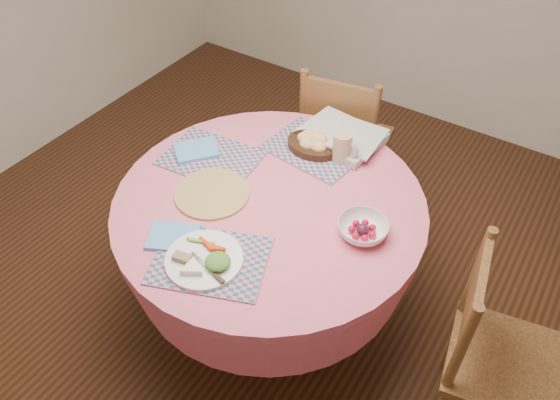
{
  "coord_description": "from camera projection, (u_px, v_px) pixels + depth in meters",
  "views": [
    {
      "loc": [
        0.88,
        -1.28,
        2.23
      ],
      "look_at": [
        0.05,
        0.0,
        0.78
      ],
      "focal_mm": 35.0,
      "sensor_mm": 36.0,
      "label": 1
    }
  ],
  "objects": [
    {
      "name": "dinner_plate",
      "position": [
        204.0,
        260.0,
        1.9
      ],
      "size": [
        0.28,
        0.28,
        0.05
      ],
      "rotation": [
        0.0,
        0.0,
        0.2
      ],
      "color": "white",
      "rests_on": "placemat_front"
    },
    {
      "name": "latte_mug",
      "position": [
        343.0,
        147.0,
        2.28
      ],
      "size": [
        0.12,
        0.08,
        0.13
      ],
      "color": "tan",
      "rests_on": "placemat_back"
    },
    {
      "name": "placemat_left",
      "position": [
        211.0,
        158.0,
        2.34
      ],
      "size": [
        0.43,
        0.34,
        0.01
      ],
      "primitive_type": "cube",
      "rotation": [
        0.0,
        0.0,
        0.1
      ],
      "color": "#13676B",
      "rests_on": "dining_table"
    },
    {
      "name": "newspaper_stack",
      "position": [
        341.0,
        136.0,
        2.41
      ],
      "size": [
        0.37,
        0.31,
        0.04
      ],
      "rotation": [
        0.0,
        0.0,
        -0.13
      ],
      "color": "silver",
      "rests_on": "dining_table"
    },
    {
      "name": "placemat_front",
      "position": [
        210.0,
        260.0,
        1.92
      ],
      "size": [
        0.48,
        0.42,
        0.01
      ],
      "primitive_type": "cube",
      "rotation": [
        0.0,
        0.0,
        0.37
      ],
      "color": "#13676B",
      "rests_on": "dining_table"
    },
    {
      "name": "napkin_far",
      "position": [
        196.0,
        150.0,
        2.36
      ],
      "size": [
        0.22,
        0.23,
        0.01
      ],
      "primitive_type": "cube",
      "rotation": [
        0.0,
        0.0,
        0.88
      ],
      "color": "#559CDC",
      "rests_on": "placemat_left"
    },
    {
      "name": "fruit_bowl",
      "position": [
        363.0,
        229.0,
        1.99
      ],
      "size": [
        0.19,
        0.19,
        0.06
      ],
      "rotation": [
        0.0,
        0.0,
        0.03
      ],
      "color": "white",
      "rests_on": "dining_table"
    },
    {
      "name": "placemat_back",
      "position": [
        315.0,
        149.0,
        2.38
      ],
      "size": [
        0.43,
        0.34,
        0.01
      ],
      "primitive_type": "cube",
      "rotation": [
        0.0,
        0.0,
        -0.12
      ],
      "color": "#13676B",
      "rests_on": "dining_table"
    },
    {
      "name": "chair_back",
      "position": [
        342.0,
        140.0,
        2.86
      ],
      "size": [
        0.5,
        0.48,
        0.93
      ],
      "rotation": [
        0.0,
        0.0,
        3.31
      ],
      "color": "brown",
      "rests_on": "ground"
    },
    {
      "name": "chair_right",
      "position": [
        492.0,
        352.0,
        1.98
      ],
      "size": [
        0.46,
        0.48,
        0.89
      ],
      "rotation": [
        0.0,
        0.0,
        1.75
      ],
      "color": "brown",
      "rests_on": "ground"
    },
    {
      "name": "dining_table",
      "position": [
        270.0,
        234.0,
        2.28
      ],
      "size": [
        1.24,
        1.24,
        0.75
      ],
      "color": "#D46389",
      "rests_on": "ground"
    },
    {
      "name": "napkin_near",
      "position": [
        173.0,
        237.0,
        2.0
      ],
      "size": [
        0.22,
        0.21,
        0.01
      ],
      "primitive_type": "cube",
      "rotation": [
        0.0,
        0.0,
        0.46
      ],
      "color": "#559CDC",
      "rests_on": "dining_table"
    },
    {
      "name": "ground",
      "position": [
        271.0,
        312.0,
        2.66
      ],
      "size": [
        4.0,
        4.0,
        0.0
      ],
      "primitive_type": "plane",
      "color": "#331C0F",
      "rests_on": "ground"
    },
    {
      "name": "bread_bowl",
      "position": [
        313.0,
        142.0,
        2.36
      ],
      "size": [
        0.23,
        0.23,
        0.08
      ],
      "color": "black",
      "rests_on": "placemat_back"
    },
    {
      "name": "wicker_trivet",
      "position": [
        212.0,
        193.0,
        2.17
      ],
      "size": [
        0.3,
        0.3,
        0.01
      ],
      "primitive_type": "cylinder",
      "color": "#A28746",
      "rests_on": "dining_table"
    }
  ]
}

